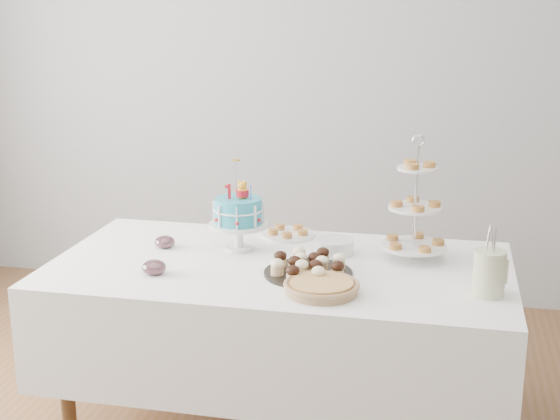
% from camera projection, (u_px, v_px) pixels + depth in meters
% --- Properties ---
extents(walls, '(5.04, 4.04, 2.70)m').
position_uv_depth(walls, '(262.00, 139.00, 2.84)').
color(walls, '#9FA2A5').
rests_on(walls, floor).
extents(table, '(1.92, 1.02, 0.77)m').
position_uv_depth(table, '(280.00, 314.00, 3.33)').
color(table, white).
rests_on(table, floor).
extents(birthday_cake, '(0.26, 0.26, 0.40)m').
position_uv_depth(birthday_cake, '(239.00, 226.00, 3.43)').
color(birthday_cake, white).
rests_on(birthday_cake, table).
extents(cupcake_tray, '(0.36, 0.36, 0.08)m').
position_uv_depth(cupcake_tray, '(308.00, 265.00, 3.13)').
color(cupcake_tray, black).
rests_on(cupcake_tray, table).
extents(pie, '(0.29, 0.29, 0.05)m').
position_uv_depth(pie, '(322.00, 286.00, 2.94)').
color(pie, '#A47E59').
rests_on(pie, table).
extents(tiered_stand, '(0.28, 0.28, 0.54)m').
position_uv_depth(tiered_stand, '(415.00, 208.00, 3.27)').
color(tiered_stand, silver).
rests_on(tiered_stand, table).
extents(plate_stack, '(0.17, 0.17, 0.07)m').
position_uv_depth(plate_stack, '(334.00, 247.00, 3.39)').
color(plate_stack, white).
rests_on(plate_stack, table).
extents(pastry_plate, '(0.25, 0.25, 0.04)m').
position_uv_depth(pastry_plate, '(288.00, 232.00, 3.66)').
color(pastry_plate, white).
rests_on(pastry_plate, table).
extents(jam_bowl_a, '(0.10, 0.10, 0.06)m').
position_uv_depth(jam_bowl_a, '(154.00, 267.00, 3.14)').
color(jam_bowl_a, silver).
rests_on(jam_bowl_a, table).
extents(jam_bowl_b, '(0.09, 0.09, 0.05)m').
position_uv_depth(jam_bowl_b, '(165.00, 242.00, 3.48)').
color(jam_bowl_b, silver).
rests_on(jam_bowl_b, table).
extents(utensil_pitcher, '(0.13, 0.12, 0.27)m').
position_uv_depth(utensil_pitcher, '(489.00, 271.00, 2.89)').
color(utensil_pitcher, white).
rests_on(utensil_pitcher, table).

